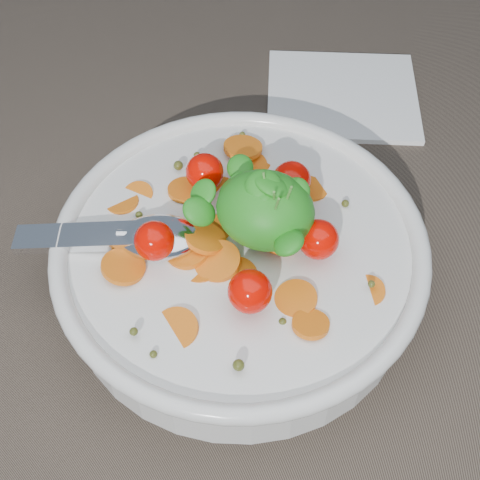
% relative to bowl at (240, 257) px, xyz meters
% --- Properties ---
extents(ground, '(6.00, 6.00, 0.00)m').
position_rel_bowl_xyz_m(ground, '(-0.01, 0.02, -0.04)').
color(ground, brown).
rests_on(ground, ground).
extents(bowl, '(0.33, 0.30, 0.13)m').
position_rel_bowl_xyz_m(bowl, '(0.00, 0.00, 0.00)').
color(bowl, white).
rests_on(bowl, ground).
extents(napkin, '(0.19, 0.18, 0.01)m').
position_rel_bowl_xyz_m(napkin, '(0.03, 0.26, -0.03)').
color(napkin, white).
rests_on(napkin, ground).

